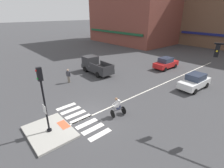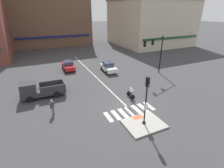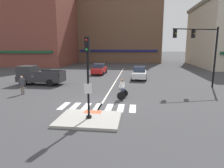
# 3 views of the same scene
# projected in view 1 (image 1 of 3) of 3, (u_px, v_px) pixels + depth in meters

# --- Properties ---
(ground_plane) EXTENTS (300.00, 300.00, 0.00)m
(ground_plane) POSITION_uv_depth(u_px,v_px,m) (89.00, 115.00, 13.83)
(ground_plane) COLOR #3D3D3F
(traffic_island) EXTENTS (3.59, 2.79, 0.15)m
(traffic_island) POSITION_uv_depth(u_px,v_px,m) (50.00, 132.00, 11.81)
(traffic_island) COLOR #A3A099
(traffic_island) RESTS_ON ground
(tactile_pad_front) EXTENTS (1.10, 0.60, 0.01)m
(tactile_pad_front) POSITION_uv_depth(u_px,v_px,m) (63.00, 125.00, 12.41)
(tactile_pad_front) COLOR #DB5B38
(tactile_pad_front) RESTS_ON traffic_island
(signal_pole) EXTENTS (0.44, 0.38, 4.58)m
(signal_pole) POSITION_uv_depth(u_px,v_px,m) (43.00, 95.00, 10.70)
(signal_pole) COLOR black
(signal_pole) RESTS_ON traffic_island
(crosswalk_stripe_a) EXTENTS (0.44, 1.80, 0.01)m
(crosswalk_stripe_a) POSITION_uv_depth(u_px,v_px,m) (66.00, 107.00, 15.07)
(crosswalk_stripe_a) COLOR silver
(crosswalk_stripe_a) RESTS_ON ground
(crosswalk_stripe_b) EXTENTS (0.44, 1.80, 0.01)m
(crosswalk_stripe_b) POSITION_uv_depth(u_px,v_px,m) (71.00, 110.00, 14.49)
(crosswalk_stripe_b) COLOR silver
(crosswalk_stripe_b) RESTS_ON ground
(crosswalk_stripe_c) EXTENTS (0.44, 1.80, 0.01)m
(crosswalk_stripe_c) POSITION_uv_depth(u_px,v_px,m) (76.00, 114.00, 13.92)
(crosswalk_stripe_c) COLOR silver
(crosswalk_stripe_c) RESTS_ON ground
(crosswalk_stripe_d) EXTENTS (0.44, 1.80, 0.01)m
(crosswalk_stripe_d) POSITION_uv_depth(u_px,v_px,m) (81.00, 119.00, 13.35)
(crosswalk_stripe_d) COLOR silver
(crosswalk_stripe_d) RESTS_ON ground
(crosswalk_stripe_e) EXTENTS (0.44, 1.80, 0.01)m
(crosswalk_stripe_e) POSITION_uv_depth(u_px,v_px,m) (87.00, 124.00, 12.77)
(crosswalk_stripe_e) COLOR silver
(crosswalk_stripe_e) RESTS_ON ground
(crosswalk_stripe_f) EXTENTS (0.44, 1.80, 0.01)m
(crosswalk_stripe_f) POSITION_uv_depth(u_px,v_px,m) (93.00, 129.00, 12.20)
(crosswalk_stripe_f) COLOR silver
(crosswalk_stripe_f) RESTS_ON ground
(crosswalk_stripe_g) EXTENTS (0.44, 1.80, 0.01)m
(crosswalk_stripe_g) POSITION_uv_depth(u_px,v_px,m) (100.00, 135.00, 11.63)
(crosswalk_stripe_g) COLOR silver
(crosswalk_stripe_g) RESTS_ON ground
(lane_centre_line) EXTENTS (0.14, 28.00, 0.01)m
(lane_centre_line) POSITION_uv_depth(u_px,v_px,m) (162.00, 84.00, 19.75)
(lane_centre_line) COLOR silver
(lane_centre_line) RESTS_ON ground
(building_corner_right) EXTENTS (21.68, 16.51, 20.26)m
(building_corner_right) POSITION_uv_depth(u_px,v_px,m) (137.00, 2.00, 44.58)
(building_corner_right) COLOR brown
(building_corner_right) RESTS_ON ground
(car_red_westbound_distant) EXTENTS (1.91, 4.14, 1.64)m
(car_red_westbound_distant) POSITION_uv_depth(u_px,v_px,m) (166.00, 63.00, 24.92)
(car_red_westbound_distant) COLOR red
(car_red_westbound_distant) RESTS_ON ground
(car_white_eastbound_far) EXTENTS (1.97, 4.17, 1.64)m
(car_white_eastbound_far) POSITION_uv_depth(u_px,v_px,m) (195.00, 81.00, 18.38)
(car_white_eastbound_far) COLOR white
(car_white_eastbound_far) RESTS_ON ground
(pickup_truck_charcoal_cross_left) EXTENTS (5.13, 2.13, 2.08)m
(pickup_truck_charcoal_cross_left) POSITION_uv_depth(u_px,v_px,m) (95.00, 66.00, 23.20)
(pickup_truck_charcoal_cross_left) COLOR #2D2D30
(pickup_truck_charcoal_cross_left) RESTS_ON ground
(cyclist) EXTENTS (0.84, 1.19, 1.68)m
(cyclist) POSITION_uv_depth(u_px,v_px,m) (118.00, 106.00, 13.39)
(cyclist) COLOR black
(cyclist) RESTS_ON ground
(pedestrian_at_curb_left) EXTENTS (0.47, 0.38, 1.67)m
(pedestrian_at_curb_left) POSITION_uv_depth(u_px,v_px,m) (68.00, 75.00, 19.81)
(pedestrian_at_curb_left) COLOR #6B6051
(pedestrian_at_curb_left) RESTS_ON ground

